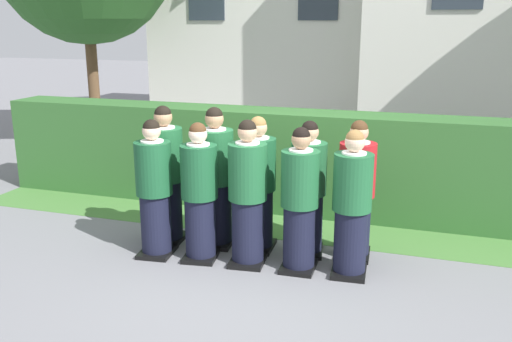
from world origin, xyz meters
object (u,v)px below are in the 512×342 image
student_front_row_4 (352,207)px  student_rear_row_2 (258,187)px  student_in_red_blazer (356,193)px  student_front_row_1 (200,195)px  student_front_row_2 (248,197)px  student_front_row_3 (300,203)px  student_front_row_0 (155,192)px  student_rear_row_1 (215,181)px  student_rear_row_3 (308,192)px  student_rear_row_0 (166,178)px

student_front_row_4 → student_rear_row_2: student_rear_row_2 is taller
student_front_row_4 → student_in_red_blazer: size_ratio=0.99×
student_front_row_1 → student_front_row_2: size_ratio=0.97×
student_front_row_1 → student_front_row_3: student_front_row_3 is taller
student_front_row_0 → student_front_row_4: student_front_row_0 is taller
student_in_red_blazer → student_front_row_3: bearing=-134.6°
student_front_row_2 → student_rear_row_2: (-0.02, 0.45, -0.02)m
student_front_row_3 → student_front_row_4: student_front_row_3 is taller
student_front_row_4 → student_front_row_2: bearing=-176.6°
student_front_row_0 → student_front_row_4: 2.29m
student_front_row_2 → student_rear_row_1: student_rear_row_1 is taller
student_rear_row_3 → student_rear_row_2: bearing=-175.2°
student_rear_row_2 → student_rear_row_3: student_rear_row_2 is taller
student_front_row_0 → student_front_row_3: 1.73m
student_front_row_4 → student_in_red_blazer: 0.50m
student_front_row_0 → student_front_row_2: 1.13m
student_rear_row_1 → student_front_row_1: bearing=-91.6°
student_rear_row_2 → student_front_row_1: bearing=-138.1°
student_front_row_1 → student_rear_row_1: 0.46m
student_rear_row_3 → student_front_row_2: bearing=-139.5°
student_rear_row_1 → student_rear_row_3: bearing=4.3°
student_rear_row_0 → student_front_row_4: bearing=-6.3°
student_front_row_0 → student_rear_row_2: student_rear_row_2 is taller
student_rear_row_3 → student_front_row_1: bearing=-154.8°
student_front_row_1 → student_rear_row_2: 0.74m
student_front_row_0 → student_rear_row_1: student_rear_row_1 is taller
student_rear_row_3 → student_in_red_blazer: bearing=7.2°
student_front_row_1 → student_rear_row_0: bearing=148.9°
student_rear_row_3 → student_in_red_blazer: size_ratio=0.99×
student_front_row_3 → student_in_red_blazer: size_ratio=0.99×
student_front_row_4 → student_rear_row_2: 1.25m
student_front_row_2 → student_front_row_4: (1.16, 0.07, -0.03)m
student_front_row_2 → student_front_row_3: 0.60m
student_front_row_0 → student_rear_row_0: size_ratio=0.95×
student_front_row_2 → student_front_row_4: student_front_row_2 is taller
student_front_row_0 → student_rear_row_0: bearing=99.3°
student_front_row_0 → student_front_row_3: bearing=4.0°
student_front_row_1 → student_rear_row_0: (-0.62, 0.38, 0.05)m
student_rear_row_0 → student_rear_row_1: bearing=7.6°
student_rear_row_0 → student_rear_row_1: size_ratio=1.00×
student_front_row_2 → student_rear_row_0: 1.24m
student_rear_row_0 → student_rear_row_2: size_ratio=1.05×
student_rear_row_2 → student_in_red_blazer: size_ratio=1.00×
student_front_row_0 → student_rear_row_0: (-0.07, 0.43, 0.05)m
student_rear_row_0 → student_rear_row_3: size_ratio=1.07×
student_front_row_0 → student_front_row_1: size_ratio=1.01×
student_front_row_0 → student_rear_row_0: 0.44m
student_front_row_3 → student_in_red_blazer: bearing=45.4°
student_front_row_2 → student_front_row_1: bearing=-175.5°
student_front_row_4 → student_rear_row_2: (-1.19, 0.38, 0.01)m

